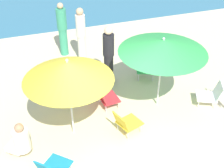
% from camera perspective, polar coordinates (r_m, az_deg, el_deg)
% --- Properties ---
extents(ground_plane, '(40.00, 40.00, 0.00)m').
position_cam_1_polar(ground_plane, '(6.85, 0.46, -11.89)').
color(ground_plane, beige).
extents(umbrella_yellow, '(1.89, 1.89, 1.94)m').
position_cam_1_polar(umbrella_yellow, '(6.26, -8.16, 2.47)').
color(umbrella_yellow, silver).
rests_on(umbrella_yellow, ground_plane).
extents(umbrella_green, '(2.08, 2.08, 1.90)m').
position_cam_1_polar(umbrella_green, '(7.20, 9.40, 6.94)').
color(umbrella_green, silver).
rests_on(umbrella_green, ground_plane).
extents(beach_chair_a, '(0.74, 0.69, 0.60)m').
position_cam_1_polar(beach_chair_a, '(8.25, 17.86, -1.81)').
color(beach_chair_a, white).
rests_on(beach_chair_a, ground_plane).
extents(beach_chair_b, '(0.69, 0.62, 0.62)m').
position_cam_1_polar(beach_chair_b, '(6.98, 2.62, -7.08)').
color(beach_chair_b, gold).
rests_on(beach_chair_b, ground_plane).
extents(beach_chair_c, '(0.65, 0.65, 0.61)m').
position_cam_1_polar(beach_chair_c, '(8.97, 6.16, 3.30)').
color(beach_chair_c, '#33934C').
rests_on(beach_chair_c, ground_plane).
extents(beach_chair_d, '(0.76, 0.76, 0.60)m').
position_cam_1_polar(beach_chair_d, '(6.21, -10.90, -14.91)').
color(beach_chair_d, teal).
rests_on(beach_chair_d, ground_plane).
extents(beach_chair_e, '(0.59, 0.60, 0.69)m').
position_cam_1_polar(beach_chair_e, '(7.71, -1.38, -2.19)').
color(beach_chair_e, red).
rests_on(beach_chair_e, ground_plane).
extents(beach_chair_f, '(0.58, 0.67, 0.57)m').
position_cam_1_polar(beach_chair_f, '(8.16, -8.67, -0.75)').
color(beach_chair_f, '#33934C').
rests_on(beach_chair_f, ground_plane).
extents(person_a, '(0.56, 0.53, 0.92)m').
position_cam_1_polar(person_a, '(6.64, -16.62, -10.01)').
color(person_a, silver).
rests_on(person_a, ground_plane).
extents(person_b, '(0.29, 0.29, 1.72)m').
position_cam_1_polar(person_b, '(9.56, -5.73, 9.12)').
color(person_b, silver).
rests_on(person_b, ground_plane).
extents(person_c, '(0.31, 0.31, 1.74)m').
position_cam_1_polar(person_c, '(9.97, -9.14, 9.94)').
color(person_c, '#389970').
rests_on(person_c, ground_plane).
extents(person_d, '(0.30, 0.30, 1.74)m').
position_cam_1_polar(person_d, '(8.30, -0.64, 5.18)').
color(person_d, black).
rests_on(person_d, ground_plane).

